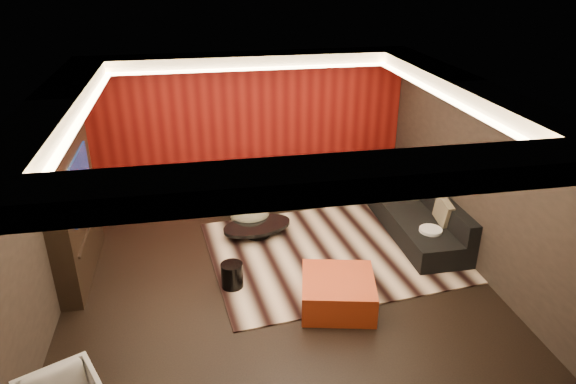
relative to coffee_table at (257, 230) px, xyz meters
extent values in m
cube|color=black|center=(0.13, -1.18, -0.13)|extent=(6.00, 6.00, 0.02)
cube|color=silver|center=(0.13, -1.18, 2.69)|extent=(6.00, 6.00, 0.02)
cube|color=black|center=(0.13, 1.83, 1.28)|extent=(6.00, 0.02, 2.80)
cube|color=black|center=(-2.88, -1.18, 1.28)|extent=(0.02, 6.00, 2.80)
cube|color=black|center=(3.14, -1.18, 1.28)|extent=(0.02, 6.00, 2.80)
cube|color=#6B0C0A|center=(0.13, 1.79, 1.28)|extent=(5.98, 0.05, 2.78)
cube|color=silver|center=(0.13, 1.52, 2.57)|extent=(6.00, 0.60, 0.22)
cube|color=silver|center=(0.13, -3.88, 2.57)|extent=(6.00, 0.60, 0.22)
cube|color=silver|center=(-2.57, -1.18, 2.57)|extent=(0.60, 4.80, 0.22)
cube|color=silver|center=(2.83, -1.18, 2.57)|extent=(0.60, 4.80, 0.22)
cube|color=#FFD899|center=(0.13, 1.18, 2.48)|extent=(4.80, 0.08, 0.04)
cube|color=#FFD899|center=(0.13, -3.54, 2.48)|extent=(4.80, 0.08, 0.04)
cube|color=#FFD899|center=(-2.23, -1.18, 2.48)|extent=(0.08, 4.80, 0.04)
cube|color=#FFD899|center=(2.49, -1.18, 2.48)|extent=(0.08, 4.80, 0.04)
cube|color=black|center=(-2.72, -0.58, 0.98)|extent=(0.30, 2.00, 2.20)
cube|color=black|center=(-2.56, -0.58, 1.33)|extent=(0.04, 1.30, 0.80)
cube|color=black|center=(-2.56, -0.58, 0.58)|extent=(0.04, 1.60, 0.04)
cube|color=beige|center=(1.20, -0.73, -0.11)|extent=(4.29, 3.40, 0.02)
cylinder|color=black|center=(0.00, 0.00, 0.00)|extent=(1.43, 1.43, 0.20)
cylinder|color=black|center=(-0.55, -1.43, 0.09)|extent=(0.37, 0.37, 0.37)
ellipsoid|color=beige|center=(-0.07, 0.42, 0.09)|extent=(0.77, 0.77, 0.38)
cylinder|color=white|center=(2.63, -1.08, 0.10)|extent=(0.45, 0.45, 0.45)
cube|color=#AA3D15|center=(0.82, -2.12, 0.10)|extent=(1.16, 1.16, 0.43)
cube|color=black|center=(1.38, 1.37, 0.08)|extent=(3.50, 0.90, 0.40)
cube|color=black|center=(1.38, 1.72, 0.46)|extent=(3.50, 0.20, 0.35)
cube|color=black|center=(2.68, -0.38, 0.08)|extent=(0.90, 2.60, 0.40)
cube|color=black|center=(3.03, -0.38, 0.46)|extent=(0.20, 2.60, 0.35)
cube|color=black|center=(-0.42, 1.37, 0.18)|extent=(0.20, 0.90, 0.60)
cube|color=beige|center=(2.91, 0.19, 0.50)|extent=(0.12, 0.50, 0.50)
cube|color=beige|center=(0.00, 1.49, 0.50)|extent=(0.42, 0.20, 0.44)
cube|color=beige|center=(2.42, 1.17, 0.50)|extent=(0.42, 0.20, 0.44)
cube|color=beige|center=(2.92, -0.86, 0.50)|extent=(0.12, 0.50, 0.50)
camera|label=1|loc=(-0.91, -7.63, 4.24)|focal=32.00mm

